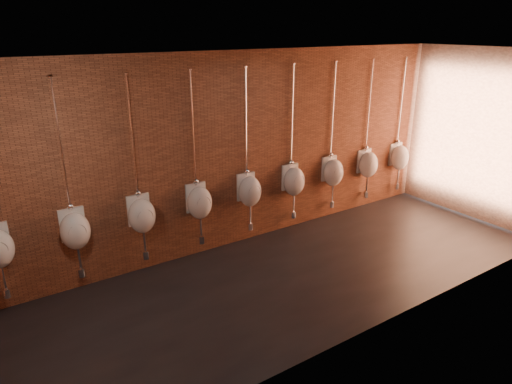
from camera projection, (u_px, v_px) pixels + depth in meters
ground at (298, 275)px, 6.87m from camera, size 8.50×8.50×0.00m
room_shell at (303, 146)px, 6.18m from camera, size 8.54×3.04×3.22m
urinal_1 at (75, 230)px, 6.15m from camera, size 0.41×0.35×2.72m
urinal_2 at (142, 215)px, 6.64m from camera, size 0.41×0.35×2.72m
urinal_3 at (199, 202)px, 7.13m from camera, size 0.41×0.35×2.72m
urinal_4 at (250, 191)px, 7.61m from camera, size 0.41×0.35×2.72m
urinal_5 at (294, 181)px, 8.10m from camera, size 0.41×0.35×2.72m
urinal_6 at (333, 172)px, 8.59m from camera, size 0.41×0.35×2.72m
urinal_7 at (368, 164)px, 9.07m from camera, size 0.41×0.35×2.72m
urinal_8 at (400, 157)px, 9.56m from camera, size 0.41×0.35×2.72m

